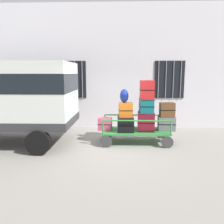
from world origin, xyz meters
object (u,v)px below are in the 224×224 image
(suitcase_left_bottom, at_px, (105,124))
(suitcase_midleft_middle, at_px, (126,110))
(suitcase_midright_bottom, at_px, (166,124))
(luggage_cart, at_px, (135,132))
(suitcase_center_middle, at_px, (146,106))
(suitcase_center_top, at_px, (147,90))
(van, at_px, (5,94))
(suitcase_midright_middle, at_px, (167,110))
(suitcase_midleft_bottom, at_px, (125,124))
(suitcase_center_bottom, at_px, (146,121))
(backpack, at_px, (124,96))

(suitcase_left_bottom, distance_m, suitcase_midleft_middle, 0.82)
(suitcase_midleft_middle, distance_m, suitcase_midright_bottom, 1.41)
(luggage_cart, height_order, suitcase_center_middle, suitcase_center_middle)
(luggage_cart, bearing_deg, suitcase_center_top, -6.50)
(van, bearing_deg, suitcase_midright_bottom, 2.60)
(suitcase_midright_bottom, bearing_deg, suitcase_center_top, -175.95)
(van, height_order, suitcase_midright_bottom, van)
(suitcase_midright_middle, bearing_deg, suitcase_center_top, -177.01)
(suitcase_center_top, bearing_deg, suitcase_left_bottom, 178.71)
(suitcase_midright_middle, bearing_deg, suitcase_midright_bottom, 90.00)
(van, bearing_deg, luggage_cart, 3.10)
(luggage_cart, bearing_deg, suitcase_midleft_middle, -175.18)
(suitcase_midleft_bottom, distance_m, suitcase_center_middle, 0.89)
(suitcase_left_bottom, bearing_deg, suitcase_midleft_middle, -1.74)
(suitcase_center_top, xyz_separation_m, suitcase_midright_bottom, (0.67, 0.05, -1.10))
(suitcase_left_bottom, bearing_deg, suitcase_center_bottom, 2.00)
(backpack, bearing_deg, suitcase_midleft_bottom, -25.30)
(suitcase_midleft_bottom, distance_m, suitcase_midright_bottom, 1.33)
(van, bearing_deg, suitcase_midleft_middle, 2.95)
(suitcase_midright_bottom, bearing_deg, van, -177.40)
(suitcase_left_bottom, bearing_deg, van, -176.06)
(suitcase_left_bottom, relative_size, suitcase_center_bottom, 0.68)
(suitcase_midleft_bottom, height_order, suitcase_center_middle, suitcase_center_middle)
(luggage_cart, xyz_separation_m, suitcase_center_bottom, (0.33, 0.04, 0.37))
(suitcase_center_top, bearing_deg, suitcase_midleft_bottom, 179.94)
(suitcase_midleft_bottom, bearing_deg, suitcase_center_bottom, 6.48)
(suitcase_center_top, distance_m, suitcase_midright_bottom, 1.29)
(suitcase_center_bottom, bearing_deg, backpack, -175.69)
(suitcase_left_bottom, bearing_deg, suitcase_midright_bottom, 0.49)
(suitcase_left_bottom, relative_size, suitcase_midleft_middle, 1.02)
(suitcase_midright_bottom, bearing_deg, luggage_cart, -179.47)
(luggage_cart, xyz_separation_m, suitcase_midright_middle, (1.00, -0.00, 0.76))
(van, distance_m, luggage_cart, 4.35)
(suitcase_center_top, relative_size, backpack, 1.36)
(suitcase_center_middle, relative_size, backpack, 1.48)
(luggage_cart, relative_size, suitcase_midright_middle, 4.55)
(van, height_order, luggage_cart, van)
(van, bearing_deg, suitcase_left_bottom, 3.94)
(suitcase_midright_bottom, xyz_separation_m, suitcase_midright_middle, (0.00, -0.01, 0.46))
(luggage_cart, bearing_deg, van, -176.90)
(suitcase_center_top, xyz_separation_m, backpack, (-0.71, 0.02, -0.20))
(van, height_order, suitcase_midleft_middle, van)
(suitcase_center_bottom, xyz_separation_m, suitcase_center_middle, (-0.00, -0.00, 0.52))
(suitcase_center_middle, distance_m, backpack, 0.78)
(suitcase_midleft_middle, height_order, suitcase_midright_bottom, suitcase_midleft_middle)
(van, relative_size, suitcase_midright_middle, 8.81)
(suitcase_midright_bottom, relative_size, suitcase_midright_middle, 1.15)
(van, relative_size, suitcase_center_bottom, 6.33)
(suitcase_midleft_middle, xyz_separation_m, suitcase_midright_bottom, (1.33, 0.04, -0.45))
(suitcase_midright_middle, bearing_deg, suitcase_midleft_middle, -178.92)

